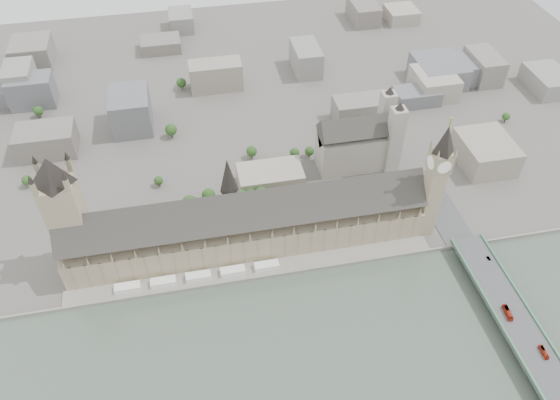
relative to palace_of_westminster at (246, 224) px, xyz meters
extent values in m
plane|color=#595651|center=(0.00, -19.70, -22.71)|extent=(900.00, 900.00, 0.00)
cube|color=gray|center=(0.00, -34.70, -21.21)|extent=(600.00, 1.50, 3.00)
cube|color=gray|center=(0.00, -27.20, -21.71)|extent=(270.00, 15.00, 2.00)
cube|color=white|center=(-90.00, -26.70, -18.71)|extent=(18.00, 7.00, 4.00)
cube|color=white|center=(-65.00, -26.70, -18.71)|extent=(18.00, 7.00, 4.00)
cube|color=white|center=(-40.00, -26.70, -18.71)|extent=(18.00, 7.00, 4.00)
cube|color=white|center=(-15.00, -26.70, -18.71)|extent=(18.00, 7.00, 4.00)
cube|color=white|center=(10.00, -26.70, -18.71)|extent=(18.00, 7.00, 4.00)
cube|color=gray|center=(0.00, 0.30, -10.21)|extent=(265.00, 40.00, 25.00)
cube|color=#2D2B28|center=(0.00, 0.30, 12.37)|extent=(265.00, 40.73, 40.73)
cube|color=gray|center=(138.00, -11.70, 8.29)|extent=(12.00, 12.00, 62.00)
cube|color=#83755A|center=(138.00, -11.70, 47.29)|extent=(14.00, 14.00, 16.00)
cylinder|color=white|center=(145.20, -11.70, 47.29)|extent=(0.60, 10.00, 10.00)
cylinder|color=white|center=(130.80, -11.70, 47.29)|extent=(0.60, 10.00, 10.00)
cylinder|color=white|center=(138.00, -4.50, 47.29)|extent=(10.00, 0.60, 10.00)
cylinder|color=white|center=(138.00, -18.90, 47.29)|extent=(10.00, 0.60, 10.00)
cone|color=black|center=(138.00, -11.70, 66.29)|extent=(17.00, 17.00, 22.00)
cylinder|color=gold|center=(138.00, -11.70, 80.29)|extent=(1.00, 1.00, 6.00)
sphere|color=gold|center=(138.00, -11.70, 83.79)|extent=(2.00, 2.00, 2.00)
cone|color=#83755A|center=(144.50, -5.20, 59.29)|extent=(2.40, 2.40, 8.00)
cone|color=#83755A|center=(131.50, -5.20, 59.29)|extent=(2.40, 2.40, 8.00)
cone|color=#83755A|center=(144.50, -18.20, 59.29)|extent=(2.40, 2.40, 8.00)
cone|color=#83755A|center=(131.50, -18.20, 59.29)|extent=(2.40, 2.40, 8.00)
cube|color=gray|center=(-122.00, 6.30, 17.29)|extent=(23.00, 23.00, 80.00)
cone|color=black|center=(-122.00, 6.30, 67.29)|extent=(30.00, 30.00, 20.00)
cylinder|color=#83755A|center=(-10.00, 6.30, 20.29)|extent=(12.00, 12.00, 20.00)
cone|color=black|center=(-10.00, 6.30, 44.29)|extent=(13.00, 13.00, 28.00)
cube|color=#474749|center=(162.00, -107.20, -17.58)|extent=(25.00, 325.00, 10.25)
cube|color=gray|center=(105.00, 75.30, -5.71)|extent=(60.00, 28.00, 34.00)
cube|color=#2D2B28|center=(105.00, 75.30, 16.29)|extent=(60.00, 28.28, 28.28)
cube|color=gray|center=(137.00, 87.30, 9.29)|extent=(12.00, 12.00, 64.00)
cube|color=gray|center=(137.00, 63.30, 9.29)|extent=(12.00, 12.00, 64.00)
imported|color=#B52914|center=(158.09, -104.03, -10.75)|extent=(4.06, 12.45, 3.41)
imported|color=red|center=(165.76, -135.33, -11.08)|extent=(2.90, 10.00, 2.75)
imported|color=gray|center=(168.48, -57.49, -11.83)|extent=(1.97, 3.98, 1.26)
imported|color=gray|center=(166.32, 20.97, -11.68)|extent=(2.54, 5.46, 1.54)
camera|label=1|loc=(-31.08, -279.82, 291.32)|focal=35.00mm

